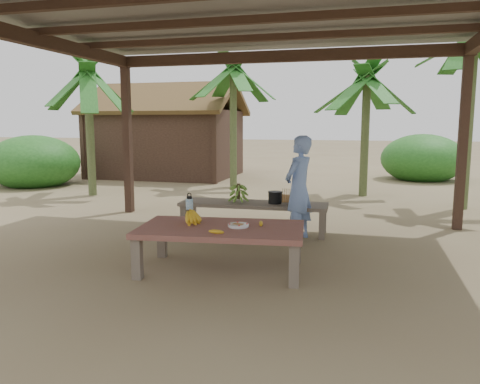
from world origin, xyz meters
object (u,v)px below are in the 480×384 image
(work_table, at_px, (221,232))
(ripe_banana_bunch, at_px, (188,216))
(plate, at_px, (238,225))
(water_flask, at_px, (189,208))
(woman, at_px, (299,188))
(bench, at_px, (254,206))
(cooking_pot, at_px, (275,198))

(work_table, height_order, ripe_banana_bunch, ripe_banana_bunch)
(ripe_banana_bunch, xyz_separation_m, plate, (0.60, -0.03, -0.07))
(water_flask, height_order, woman, woman)
(work_table, xyz_separation_m, ripe_banana_bunch, (-0.42, 0.06, 0.15))
(bench, relative_size, woman, 1.52)
(water_flask, distance_m, woman, 1.75)
(work_table, relative_size, plate, 8.18)
(ripe_banana_bunch, bearing_deg, water_flask, 106.28)
(woman, bearing_deg, bench, -86.47)
(work_table, height_order, cooking_pot, cooking_pot)
(water_flask, xyz_separation_m, cooking_pot, (0.73, 1.62, -0.10))
(work_table, relative_size, cooking_pot, 9.40)
(work_table, xyz_separation_m, water_flask, (-0.48, 0.30, 0.20))
(bench, bearing_deg, ripe_banana_bunch, -102.10)
(plate, xyz_separation_m, cooking_pot, (0.06, 1.88, 0.02))
(ripe_banana_bunch, bearing_deg, plate, -2.96)
(cooking_pot, bearing_deg, bench, -177.92)
(water_flask, relative_size, woman, 0.22)
(cooking_pot, bearing_deg, water_flask, -114.32)
(plate, bearing_deg, water_flask, 158.23)
(work_table, relative_size, bench, 0.86)
(cooking_pot, bearing_deg, woman, -34.72)
(water_flask, height_order, cooking_pot, water_flask)
(work_table, bearing_deg, plate, 1.82)
(cooking_pot, bearing_deg, work_table, -97.33)
(work_table, distance_m, ripe_banana_bunch, 0.45)
(bench, distance_m, woman, 0.82)
(work_table, relative_size, ripe_banana_bunch, 6.71)
(work_table, height_order, bench, work_table)
(ripe_banana_bunch, distance_m, water_flask, 0.25)
(work_table, bearing_deg, bench, 86.05)
(ripe_banana_bunch, xyz_separation_m, cooking_pot, (0.66, 1.85, -0.05))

